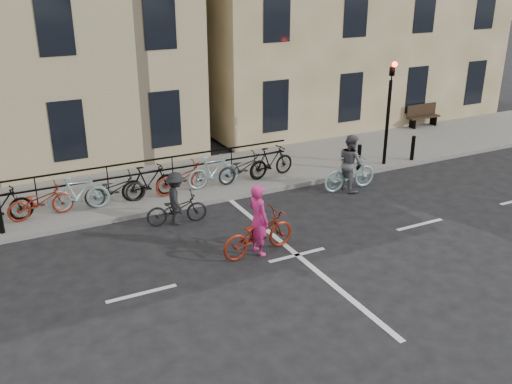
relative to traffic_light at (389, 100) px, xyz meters
name	(u,v)px	position (x,y,z in m)	size (l,w,h in m)	color
ground	(297,255)	(-6.20, -4.34, -2.45)	(120.00, 120.00, 0.00)	black
sidewalk	(86,199)	(-10.20, 1.66, -2.38)	(46.00, 4.00, 0.15)	slate
traffic_light	(389,100)	(0.00, 0.00, 0.00)	(0.18, 0.30, 3.90)	black
bollard_east	(359,157)	(-1.20, -0.09, -1.85)	(0.14, 0.14, 0.90)	black
bollard_west	(413,148)	(1.20, -0.09, -1.85)	(0.14, 0.14, 0.90)	black
bench	(422,115)	(4.80, 3.39, -1.78)	(1.60, 0.41, 0.97)	black
parked_bikes	(131,185)	(-9.02, 0.70, -1.81)	(11.45, 1.23, 1.05)	black
cyclist_pink	(258,230)	(-7.01, -3.78, -1.81)	(2.15, 1.00, 1.84)	maroon
cyclist_grey	(350,168)	(-2.39, -1.21, -1.71)	(1.91, 0.91, 1.84)	#8CB2B7
cyclist_dark	(176,204)	(-8.24, -1.17, -1.86)	(1.77, 1.05, 1.52)	black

